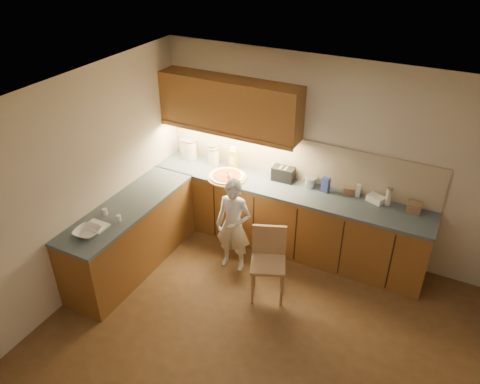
{
  "coord_description": "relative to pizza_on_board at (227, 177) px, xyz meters",
  "views": [
    {
      "loc": [
        1.47,
        -3.24,
        4.03
      ],
      "look_at": [
        -0.8,
        1.2,
        1.0
      ],
      "focal_mm": 35.0,
      "sensor_mm": 36.0,
      "label": 1
    }
  ],
  "objects": [
    {
      "name": "spice_jar_b",
      "position": [
        -0.63,
        -1.46,
        0.01
      ],
      "size": [
        0.07,
        0.07,
        0.07
      ],
      "primitive_type": "cylinder",
      "rotation": [
        0.0,
        0.0,
        -0.27
      ],
      "color": "white",
      "rests_on": "l_counter"
    },
    {
      "name": "spice_jar_a",
      "position": [
        -0.87,
        -1.43,
        0.02
      ],
      "size": [
        0.07,
        0.07,
        0.08
      ],
      "primitive_type": "cylinder",
      "rotation": [
        0.0,
        0.0,
        0.2
      ],
      "color": "silver",
      "rests_on": "l_counter"
    },
    {
      "name": "canister_d",
      "position": [
        -0.36,
        0.28,
        0.1
      ],
      "size": [
        0.15,
        0.15,
        0.25
      ],
      "rotation": [
        0.0,
        0.0,
        0.09
      ],
      "color": "white",
      "rests_on": "l_counter"
    },
    {
      "name": "white_bottle",
      "position": [
        1.69,
        0.35,
        0.06
      ],
      "size": [
        0.06,
        0.06,
        0.17
      ],
      "primitive_type": "cube",
      "rotation": [
        0.0,
        0.0,
        0.12
      ],
      "color": "white",
      "rests_on": "l_counter"
    },
    {
      "name": "blue_box",
      "position": [
        1.29,
        0.27,
        0.07
      ],
      "size": [
        0.11,
        0.09,
        0.2
      ],
      "primitive_type": "cube",
      "rotation": [
        0.0,
        0.0,
        -0.19
      ],
      "color": "#324096",
      "rests_on": "l_counter"
    },
    {
      "name": "canister_a",
      "position": [
        -0.83,
        0.26,
        0.12
      ],
      "size": [
        0.15,
        0.15,
        0.29
      ],
      "rotation": [
        0.0,
        0.0,
        0.34
      ],
      "color": "beige",
      "rests_on": "l_counter"
    },
    {
      "name": "pizza_on_board",
      "position": [
        0.0,
        0.0,
        0.0
      ],
      "size": [
        0.53,
        0.53,
        0.22
      ],
      "rotation": [
        0.0,
        0.0,
        -0.16
      ],
      "color": "tan",
      "rests_on": "l_counter"
    },
    {
      "name": "mixing_bowl",
      "position": [
        -0.77,
        -1.83,
        0.01
      ],
      "size": [
        0.31,
        0.31,
        0.07
      ],
      "primitive_type": "imported",
      "rotation": [
        0.0,
        0.0,
        0.11
      ],
      "color": "white",
      "rests_on": "l_counter"
    },
    {
      "name": "card_box_a",
      "position": [
        1.57,
        0.34,
        0.03
      ],
      "size": [
        0.17,
        0.14,
        0.1
      ],
      "primitive_type": "cube",
      "rotation": [
        0.0,
        0.0,
        0.33
      ],
      "color": "#9B7653",
      "rests_on": "l_counter"
    },
    {
      "name": "flat_pack",
      "position": [
        1.92,
        0.32,
        0.02
      ],
      "size": [
        0.24,
        0.21,
        0.08
      ],
      "primitive_type": "cube",
      "rotation": [
        0.0,
        0.0,
        -0.38
      ],
      "color": "white",
      "rests_on": "l_counter"
    },
    {
      "name": "canister_c",
      "position": [
        -0.37,
        0.29,
        0.13
      ],
      "size": [
        0.16,
        0.16,
        0.3
      ],
      "rotation": [
        0.0,
        0.0,
        -0.27
      ],
      "color": "beige",
      "rests_on": "l_counter"
    },
    {
      "name": "dough_cloth",
      "position": [
        -0.79,
        -1.67,
        -0.01
      ],
      "size": [
        0.26,
        0.21,
        0.02
      ],
      "primitive_type": "cube",
      "rotation": [
        0.0,
        0.0,
        -0.0
      ],
      "color": "white",
      "rests_on": "l_counter"
    },
    {
      "name": "backsplash",
      "position": [
        0.81,
        0.43,
        0.27
      ],
      "size": [
        3.75,
        0.02,
        0.58
      ],
      "primitive_type": "cube",
      "color": "#C0B095",
      "rests_on": "l_counter"
    },
    {
      "name": "card_box_b",
      "position": [
        2.38,
        0.29,
        0.04
      ],
      "size": [
        0.18,
        0.14,
        0.13
      ],
      "primitive_type": "cube",
      "rotation": [
        0.0,
        0.0,
        0.08
      ],
      "color": "#977551",
      "rests_on": "l_counter"
    },
    {
      "name": "child",
      "position": [
        0.41,
        -0.58,
        -0.31
      ],
      "size": [
        0.48,
        0.33,
        1.27
      ],
      "primitive_type": "imported",
      "rotation": [
        0.0,
        0.0,
        0.06
      ],
      "color": "white",
      "rests_on": "ground"
    },
    {
      "name": "room",
      "position": [
        1.18,
        -1.56,
        0.73
      ],
      "size": [
        4.54,
        4.5,
        2.62
      ],
      "color": "brown",
      "rests_on": "ground"
    },
    {
      "name": "canister_b",
      "position": [
        -0.73,
        0.28,
        0.12
      ],
      "size": [
        0.17,
        0.17,
        0.29
      ],
      "rotation": [
        0.0,
        0.0,
        0.0
      ],
      "color": "white",
      "rests_on": "l_counter"
    },
    {
      "name": "toaster",
      "position": [
        0.69,
        0.3,
        0.07
      ],
      "size": [
        0.3,
        0.18,
        0.19
      ],
      "rotation": [
        0.0,
        0.0,
        0.04
      ],
      "color": "black",
      "rests_on": "l_counter"
    },
    {
      "name": "steel_pot",
      "position": [
        1.06,
        0.31,
        0.04
      ],
      "size": [
        0.17,
        0.17,
        0.13
      ],
      "color": "silver",
      "rests_on": "l_counter"
    },
    {
      "name": "wooden_chair",
      "position": [
        0.99,
        -0.82,
        -0.43
      ],
      "size": [
        0.52,
        0.52,
        0.89
      ],
      "rotation": [
        0.0,
        0.0,
        0.38
      ],
      "color": "tan",
      "rests_on": "ground"
    },
    {
      "name": "upper_cabinets",
      "position": [
        -0.09,
        0.27,
        0.9
      ],
      "size": [
        1.95,
        0.36,
        0.73
      ],
      "color": "brown",
      "rests_on": "ground"
    },
    {
      "name": "oil_jug",
      "position": [
        -0.05,
        0.29,
        0.13
      ],
      "size": [
        0.12,
        0.1,
        0.33
      ],
      "rotation": [
        0.0,
        0.0,
        -0.24
      ],
      "color": "gold",
      "rests_on": "l_counter"
    },
    {
      "name": "l_counter",
      "position": [
        0.26,
        -0.31,
        -0.48
      ],
      "size": [
        3.77,
        2.62,
        0.92
      ],
      "color": "brown",
      "rests_on": "ground"
    },
    {
      "name": "tall_jar",
      "position": [
        2.07,
        0.31,
        0.1
      ],
      "size": [
        0.08,
        0.08,
        0.24
      ],
      "rotation": [
        0.0,
        0.0,
        0.17
      ],
      "color": "white",
      "rests_on": "l_counter"
    }
  ]
}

